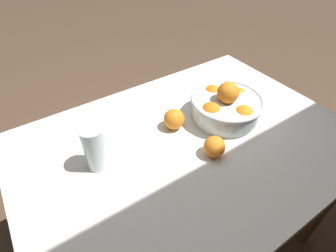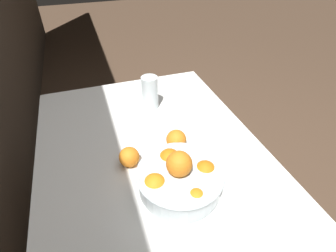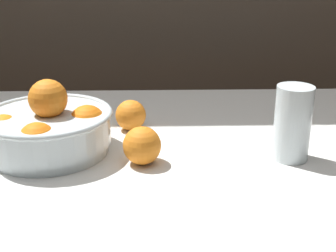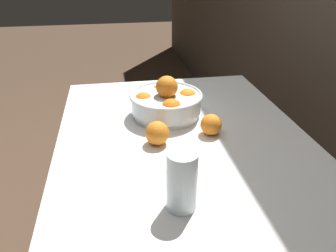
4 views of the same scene
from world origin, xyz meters
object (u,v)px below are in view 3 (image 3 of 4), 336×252
juice_glass (292,127)px  orange_loose_near_bowl (131,115)px  orange_loose_front (143,145)px  fruit_bowl (49,128)px

juice_glass → orange_loose_near_bowl: juice_glass is taller
orange_loose_front → orange_loose_near_bowl: bearing=99.9°
orange_loose_near_bowl → orange_loose_front: orange_loose_front is taller
fruit_bowl → orange_loose_front: 0.21m
orange_loose_near_bowl → orange_loose_front: 0.19m
juice_glass → orange_loose_front: size_ratio=1.99×
fruit_bowl → orange_loose_front: size_ratio=3.52×
fruit_bowl → orange_loose_front: fruit_bowl is taller
orange_loose_front → fruit_bowl: bearing=162.7°
fruit_bowl → orange_loose_front: bearing=-17.3°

